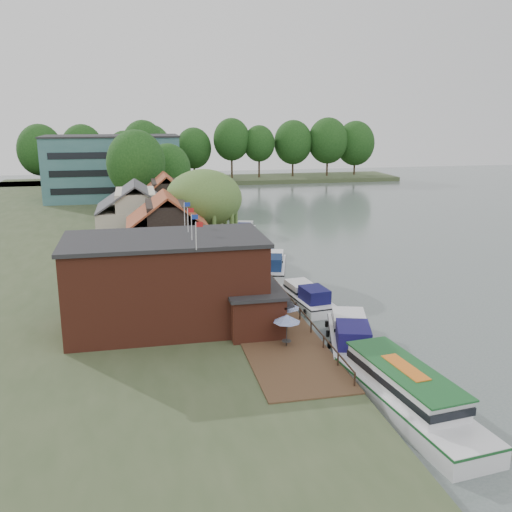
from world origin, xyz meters
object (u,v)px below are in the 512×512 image
cottage_a (167,235)px  cruiser_1 (306,294)px  umbrella_2 (267,302)px  tour_boat (410,393)px  umbrella_3 (265,294)px  cruiser_0 (351,332)px  cottage_c (166,206)px  cruiser_4 (244,230)px  umbrella_0 (287,330)px  cruiser_2 (272,263)px  umbrella_4 (252,276)px  pub (191,280)px  willow (204,216)px  cottage_b (136,219)px  hotel_block (113,167)px  umbrella_1 (285,316)px  swan (347,367)px  cruiser_3 (255,249)px

cottage_a → cruiser_1: bearing=-39.2°
umbrella_2 → cruiser_1: size_ratio=0.26×
umbrella_2 → tour_boat: 16.39m
umbrella_3 → cruiser_0: 9.07m
cottage_c → cruiser_4: bearing=7.7°
cottage_c → umbrella_0: cottage_c is taller
umbrella_3 → cruiser_1: bearing=30.4°
umbrella_3 → cruiser_0: umbrella_3 is taller
cruiser_2 → umbrella_3: bearing=-90.3°
umbrella_3 → umbrella_4: 5.65m
umbrella_0 → pub: bearing=135.6°
willow → cruiser_2: size_ratio=1.03×
cottage_b → umbrella_2: size_ratio=4.04×
hotel_block → umbrella_3: size_ratio=10.69×
cruiser_4 → cottage_c: bearing=-155.4°
willow → cruiser_0: size_ratio=0.98×
pub → cruiser_4: size_ratio=2.08×
cottage_b → umbrella_3: size_ratio=4.04×
pub → cruiser_2: size_ratio=1.99×
willow → umbrella_1: 23.71m
umbrella_0 → cruiser_1: 12.28m
cottage_c → cottage_a: bearing=-93.0°
umbrella_1 → cruiser_2: (3.71, 19.52, -1.06)m
cottage_a → hotel_block: bearing=97.1°
umbrella_0 → cottage_c: bearing=98.8°
cruiser_1 → swan: (-1.15, -13.67, -0.89)m
tour_boat → hotel_block: bearing=95.7°
cruiser_0 → tour_boat: 10.01m
cottage_a → umbrella_4: 10.68m
cruiser_4 → swan: bearing=-74.4°
umbrella_0 → umbrella_3: bearing=88.0°
hotel_block → cruiser_4: bearing=-61.9°
swan → willow: bearing=102.8°
cottage_b → umbrella_3: (10.50, -22.58, -2.96)m
cottage_b → cruiser_2: size_ratio=0.95×
cruiser_3 → cottage_a: bearing=-155.4°
cruiser_4 → swan: cruiser_4 is taller
umbrella_0 → cruiser_2: size_ratio=0.24×
hotel_block → umbrella_4: 64.78m
cruiser_2 → cruiser_4: cruiser_2 is taller
umbrella_0 → swan: (3.76, -2.48, -2.07)m
umbrella_0 → tour_boat: umbrella_0 is taller
hotel_block → cruiser_4: size_ratio=2.64×
cruiser_0 → cruiser_2: cruiser_0 is taller
cruiser_2 → hotel_block: bearing=124.8°
cottage_a → swan: bearing=-65.0°
umbrella_3 → cottage_c: bearing=101.6°
hotel_block → tour_boat: (19.35, -86.09, -5.74)m
umbrella_1 → cruiser_2: 19.90m
cottage_a → willow: (4.50, 5.00, 0.96)m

